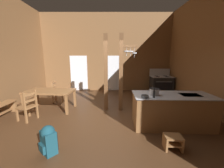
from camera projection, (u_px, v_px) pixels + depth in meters
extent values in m
cube|color=#4C301C|center=(103.00, 122.00, 4.15)|extent=(8.16, 8.90, 0.10)
cube|color=brown|center=(107.00, 53.00, 7.77)|extent=(8.16, 0.14, 4.39)
cube|color=white|center=(80.00, 73.00, 7.93)|extent=(1.00, 0.01, 2.05)
cube|color=white|center=(113.00, 73.00, 7.92)|extent=(0.84, 0.01, 2.05)
cube|color=olive|center=(172.00, 111.00, 3.77)|extent=(2.13, 0.98, 0.90)
cube|color=#A8AAB2|center=(173.00, 95.00, 3.68)|extent=(2.19, 1.04, 0.02)
cube|color=black|center=(191.00, 95.00, 3.66)|extent=(0.53, 0.42, 0.00)
cube|color=black|center=(166.00, 117.00, 4.27)|extent=(2.00, 0.11, 0.10)
cube|color=black|center=(162.00, 85.00, 7.35)|extent=(1.11, 0.77, 0.90)
cube|color=black|center=(164.00, 87.00, 6.98)|extent=(0.94, 0.02, 0.52)
cylinder|color=#A8AAB2|center=(165.00, 82.00, 6.90)|extent=(0.83, 0.03, 0.02)
cube|color=#A8AAB2|center=(162.00, 77.00, 7.26)|extent=(1.15, 0.81, 0.03)
cube|color=#A8AAB2|center=(160.00, 72.00, 7.57)|extent=(1.14, 0.05, 0.40)
cylinder|color=black|center=(168.00, 77.00, 7.10)|extent=(0.20, 0.20, 0.01)
cylinder|color=black|center=(159.00, 77.00, 7.11)|extent=(0.20, 0.20, 0.01)
cylinder|color=black|center=(166.00, 76.00, 7.40)|extent=(0.20, 0.20, 0.01)
cylinder|color=black|center=(157.00, 76.00, 7.41)|extent=(0.20, 0.20, 0.01)
cylinder|color=black|center=(171.00, 80.00, 6.88)|extent=(0.04, 0.03, 0.04)
cylinder|color=black|center=(167.00, 80.00, 6.88)|extent=(0.04, 0.03, 0.04)
cylinder|color=black|center=(163.00, 80.00, 6.89)|extent=(0.04, 0.03, 0.04)
cylinder|color=black|center=(158.00, 80.00, 6.89)|extent=(0.04, 0.03, 0.04)
cube|color=brown|center=(121.00, 73.00, 4.76)|extent=(0.14, 0.14, 2.74)
cube|color=brown|center=(128.00, 46.00, 4.57)|extent=(0.60, 0.10, 0.06)
cylinder|color=#A8AAB2|center=(127.00, 49.00, 4.59)|extent=(0.01, 0.01, 0.15)
cylinder|color=#A8AAB2|center=(127.00, 51.00, 4.61)|extent=(0.21, 0.21, 0.04)
cylinder|color=#A8AAB2|center=(127.00, 54.00, 4.62)|extent=(0.02, 0.02, 0.14)
cylinder|color=#A8AAB2|center=(131.00, 49.00, 4.59)|extent=(0.01, 0.01, 0.15)
cylinder|color=#A8AAB2|center=(131.00, 52.00, 4.60)|extent=(0.22, 0.22, 0.04)
cylinder|color=#A8AAB2|center=(131.00, 54.00, 4.62)|extent=(0.02, 0.02, 0.14)
cylinder|color=#A8AAB2|center=(135.00, 49.00, 4.59)|extent=(0.01, 0.01, 0.21)
cylinder|color=#A8AAB2|center=(135.00, 53.00, 4.61)|extent=(0.17, 0.17, 0.04)
cylinder|color=#A8AAB2|center=(135.00, 55.00, 4.63)|extent=(0.02, 0.02, 0.14)
cube|color=brown|center=(106.00, 73.00, 4.84)|extent=(0.14, 0.14, 2.74)
cube|color=olive|center=(174.00, 137.00, 2.81)|extent=(0.38, 0.30, 0.04)
cube|color=olive|center=(165.00, 143.00, 2.85)|extent=(0.06, 0.28, 0.26)
cube|color=olive|center=(181.00, 143.00, 2.82)|extent=(0.06, 0.28, 0.26)
cube|color=olive|center=(173.00, 143.00, 2.83)|extent=(0.34, 0.30, 0.03)
cube|color=olive|center=(50.00, 91.00, 4.94)|extent=(1.77, 1.05, 0.06)
cube|color=olive|center=(38.00, 97.00, 5.46)|extent=(0.09, 0.09, 0.68)
cube|color=olive|center=(75.00, 98.00, 5.32)|extent=(0.09, 0.09, 0.68)
cube|color=olive|center=(24.00, 103.00, 4.70)|extent=(0.09, 0.09, 0.68)
cube|color=olive|center=(67.00, 105.00, 4.56)|extent=(0.09, 0.09, 0.68)
cube|color=olive|center=(27.00, 107.00, 4.14)|extent=(0.57, 0.57, 0.04)
cube|color=olive|center=(18.00, 115.00, 4.08)|extent=(0.06, 0.06, 0.41)
cube|color=olive|center=(29.00, 110.00, 4.42)|extent=(0.06, 0.06, 0.41)
cube|color=olive|center=(26.00, 108.00, 3.89)|extent=(0.06, 0.06, 0.95)
cube|color=olive|center=(37.00, 104.00, 4.24)|extent=(0.06, 0.06, 0.95)
cube|color=olive|center=(30.00, 94.00, 4.00)|extent=(0.17, 0.37, 0.07)
cube|color=olive|center=(31.00, 100.00, 4.03)|extent=(0.17, 0.37, 0.07)
cube|color=olive|center=(59.00, 92.00, 5.86)|extent=(0.49, 0.49, 0.04)
cube|color=olive|center=(65.00, 96.00, 6.11)|extent=(0.06, 0.06, 0.41)
cube|color=olive|center=(63.00, 98.00, 5.74)|extent=(0.06, 0.06, 0.41)
cube|color=olive|center=(56.00, 90.00, 6.01)|extent=(0.06, 0.06, 0.95)
cube|color=olive|center=(53.00, 93.00, 5.64)|extent=(0.06, 0.06, 0.95)
cube|color=olive|center=(54.00, 83.00, 5.76)|extent=(0.08, 0.38, 0.07)
cube|color=olive|center=(54.00, 88.00, 5.79)|extent=(0.08, 0.38, 0.07)
cube|color=olive|center=(13.00, 106.00, 4.84)|extent=(0.31, 0.07, 0.40)
cube|color=#194756|center=(49.00, 142.00, 2.70)|extent=(0.38, 0.38, 0.48)
cube|color=#194756|center=(43.00, 148.00, 2.62)|extent=(0.21, 0.20, 0.17)
cylinder|color=black|center=(57.00, 141.00, 2.72)|extent=(0.06, 0.06, 0.38)
cylinder|color=black|center=(53.00, 137.00, 2.85)|extent=(0.06, 0.06, 0.38)
sphere|color=#194756|center=(48.00, 132.00, 2.66)|extent=(0.38, 0.38, 0.27)
cylinder|color=#A8AAB2|center=(155.00, 92.00, 3.62)|extent=(0.25, 0.25, 0.18)
cylinder|color=black|center=(155.00, 89.00, 3.60)|extent=(0.26, 0.26, 0.01)
cylinder|color=#A8AAB2|center=(150.00, 90.00, 3.61)|extent=(0.05, 0.02, 0.02)
cylinder|color=#A8AAB2|center=(160.00, 90.00, 3.61)|extent=(0.05, 0.02, 0.02)
cylinder|color=slate|center=(145.00, 96.00, 3.39)|extent=(0.19, 0.19, 0.07)
cylinder|color=black|center=(145.00, 95.00, 3.38)|extent=(0.16, 0.16, 0.00)
cylinder|color=#1E2328|center=(155.00, 94.00, 3.39)|extent=(0.06, 0.06, 0.18)
cylinder|color=#1E2328|center=(155.00, 89.00, 3.37)|extent=(0.02, 0.02, 0.06)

